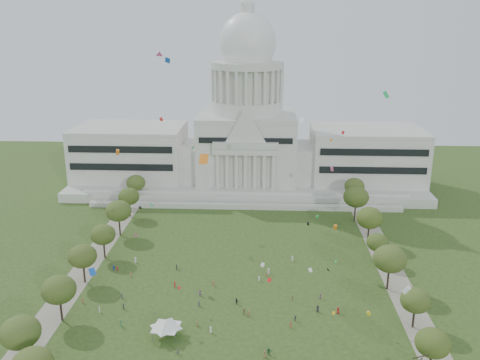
% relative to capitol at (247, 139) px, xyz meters
% --- Properties ---
extents(ground, '(400.00, 400.00, 0.00)m').
position_rel_capitol_xyz_m(ground, '(0.00, -113.59, -22.30)').
color(ground, '#2E451B').
rests_on(ground, ground).
extents(capitol, '(160.00, 64.50, 91.30)m').
position_rel_capitol_xyz_m(capitol, '(0.00, 0.00, 0.00)').
color(capitol, '#BCB9B0').
rests_on(capitol, ground).
extents(path_left, '(8.00, 160.00, 0.04)m').
position_rel_capitol_xyz_m(path_left, '(-48.00, -83.59, -22.28)').
color(path_left, gray).
rests_on(path_left, ground).
extents(path_right, '(8.00, 160.00, 0.04)m').
position_rel_capitol_xyz_m(path_right, '(48.00, -83.59, -22.28)').
color(path_right, gray).
rests_on(path_right, ground).
extents(row_tree_l_0, '(8.85, 8.85, 12.59)m').
position_rel_capitol_xyz_m(row_tree_l_0, '(-45.26, -135.27, -13.35)').
color(row_tree_l_0, black).
rests_on(row_tree_l_0, ground).
extents(row_tree_r_0, '(7.67, 7.67, 10.91)m').
position_rel_capitol_xyz_m(row_tree_r_0, '(44.94, -133.18, -14.55)').
color(row_tree_r_0, black).
rests_on(row_tree_r_0, ground).
extents(row_tree_l_1, '(8.86, 8.86, 12.59)m').
position_rel_capitol_xyz_m(row_tree_l_1, '(-44.07, -116.55, -13.34)').
color(row_tree_l_1, black).
rests_on(row_tree_l_1, ground).
extents(row_tree_r_1, '(7.58, 7.58, 10.78)m').
position_rel_capitol_xyz_m(row_tree_r_1, '(46.22, -115.34, -14.64)').
color(row_tree_r_1, black).
rests_on(row_tree_r_1, ground).
extents(row_tree_l_2, '(8.42, 8.42, 11.97)m').
position_rel_capitol_xyz_m(row_tree_l_2, '(-45.04, -96.29, -13.79)').
color(row_tree_l_2, black).
rests_on(row_tree_l_2, ground).
extents(row_tree_r_2, '(9.55, 9.55, 13.58)m').
position_rel_capitol_xyz_m(row_tree_r_2, '(44.17, -96.15, -12.64)').
color(row_tree_r_2, black).
rests_on(row_tree_r_2, ground).
extents(row_tree_l_3, '(8.12, 8.12, 11.55)m').
position_rel_capitol_xyz_m(row_tree_l_3, '(-44.09, -79.67, -14.09)').
color(row_tree_l_3, black).
rests_on(row_tree_l_3, ground).
extents(row_tree_r_3, '(7.01, 7.01, 9.98)m').
position_rel_capitol_xyz_m(row_tree_r_3, '(44.40, -79.10, -15.21)').
color(row_tree_r_3, black).
rests_on(row_tree_r_3, ground).
extents(row_tree_l_4, '(9.29, 9.29, 13.21)m').
position_rel_capitol_xyz_m(row_tree_l_4, '(-44.08, -61.17, -12.90)').
color(row_tree_l_4, black).
rests_on(row_tree_l_4, ground).
extents(row_tree_r_4, '(9.19, 9.19, 13.06)m').
position_rel_capitol_xyz_m(row_tree_r_4, '(44.76, -63.55, -13.01)').
color(row_tree_r_4, black).
rests_on(row_tree_r_4, ground).
extents(row_tree_l_5, '(8.33, 8.33, 11.85)m').
position_rel_capitol_xyz_m(row_tree_l_5, '(-45.22, -42.58, -13.88)').
color(row_tree_l_5, black).
rests_on(row_tree_l_5, ground).
extents(row_tree_r_5, '(9.82, 9.82, 13.96)m').
position_rel_capitol_xyz_m(row_tree_r_5, '(43.49, -43.40, -12.37)').
color(row_tree_r_5, black).
rests_on(row_tree_r_5, ground).
extents(row_tree_l_6, '(8.19, 8.19, 11.64)m').
position_rel_capitol_xyz_m(row_tree_l_6, '(-46.87, -24.45, -14.02)').
color(row_tree_l_6, black).
rests_on(row_tree_l_6, ground).
extents(row_tree_r_6, '(8.42, 8.42, 11.97)m').
position_rel_capitol_xyz_m(row_tree_r_6, '(45.96, -25.46, -13.79)').
color(row_tree_r_6, black).
rests_on(row_tree_r_6, ground).
extents(event_tent, '(9.59, 9.59, 4.78)m').
position_rel_capitol_xyz_m(event_tent, '(-15.62, -122.29, -18.59)').
color(event_tent, '#4C4C4C').
rests_on(event_tent, ground).
extents(person_0, '(1.11, 1.05, 1.92)m').
position_rel_capitol_xyz_m(person_0, '(28.09, -109.94, -21.34)').
color(person_0, '#B21E1E').
rests_on(person_0, ground).
extents(person_2, '(0.89, 0.81, 1.55)m').
position_rel_capitol_xyz_m(person_2, '(24.22, -102.63, -21.52)').
color(person_2, '#994C8C').
rests_on(person_2, ground).
extents(person_3, '(0.59, 1.01, 1.49)m').
position_rel_capitol_xyz_m(person_3, '(15.18, -117.17, -21.55)').
color(person_3, '#B21E1E').
rests_on(person_3, ground).
extents(person_4, '(0.75, 1.16, 1.84)m').
position_rel_capitol_xyz_m(person_4, '(3.14, -111.62, -21.38)').
color(person_4, olive).
rests_on(person_4, ground).
extents(person_5, '(1.59, 1.55, 1.71)m').
position_rel_capitol_xyz_m(person_5, '(0.85, -106.40, -21.44)').
color(person_5, '#26262B').
rests_on(person_5, ground).
extents(person_6, '(0.67, 0.94, 1.80)m').
position_rel_capitol_xyz_m(person_6, '(8.63, -129.33, -21.40)').
color(person_6, olive).
rests_on(person_6, ground).
extents(person_7, '(0.68, 0.60, 1.56)m').
position_rel_capitol_xyz_m(person_7, '(-11.68, -129.28, -21.52)').
color(person_7, '#4C4C51').
rests_on(person_7, ground).
extents(person_8, '(0.96, 0.64, 1.89)m').
position_rel_capitol_xyz_m(person_8, '(-9.78, -102.54, -21.35)').
color(person_8, '#994C8C').
rests_on(person_8, ground).
extents(person_9, '(1.10, 1.12, 1.60)m').
position_rel_capitol_xyz_m(person_9, '(16.54, -114.07, -21.49)').
color(person_9, '#26262B').
rests_on(person_9, ground).
extents(person_10, '(0.47, 0.83, 1.40)m').
position_rel_capitol_xyz_m(person_10, '(16.27, -103.78, -21.59)').
color(person_10, olive).
rests_on(person_10, ground).
extents(person_11, '(1.81, 0.92, 1.87)m').
position_rel_capitol_xyz_m(person_11, '(9.53, -128.31, -21.36)').
color(person_11, '#33723F').
rests_on(person_11, ground).
extents(distant_crowd, '(64.83, 41.81, 1.88)m').
position_rel_capitol_xyz_m(distant_crowd, '(-12.59, -99.00, -21.46)').
color(distant_crowd, olive).
rests_on(distant_crowd, ground).
extents(kite_swarm, '(85.31, 104.82, 64.63)m').
position_rel_capitol_xyz_m(kite_swarm, '(4.03, -103.73, 5.51)').
color(kite_swarm, orange).
rests_on(kite_swarm, ground).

